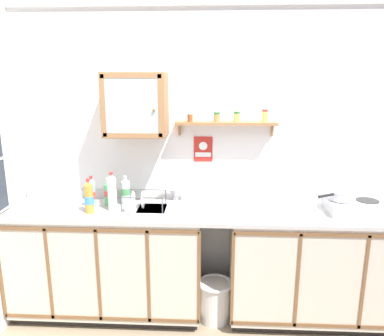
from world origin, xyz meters
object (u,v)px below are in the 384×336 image
Objects in this scene: bottle_juice_amber_2 at (89,198)px; mug at (130,208)px; saucepan at (341,195)px; bottle_opaque_white_0 at (112,193)px; bottle_soda_green_4 at (109,192)px; bottle_water_clear_1 at (126,191)px; bottle_water_blue_3 at (92,194)px; hot_plate_stove at (355,207)px; wall_cabinet at (136,105)px; warning_sign at (203,149)px; sink at (174,210)px; trash_bin at (215,300)px; dish_rack at (143,206)px.

bottle_juice_amber_2 is 0.34m from mug.
bottle_opaque_white_0 is (-1.85, -0.09, 0.01)m from saucepan.
bottle_soda_green_4 reaches higher than saucepan.
bottle_water_blue_3 is at bearing -158.58° from bottle_water_clear_1.
bottle_opaque_white_0 reaches higher than bottle_water_clear_1.
bottle_juice_amber_2 is 0.23m from bottle_soda_green_4.
hot_plate_stove is 0.87× the size of wall_cabinet.
hot_plate_stove is at bearing -1.99° from bottle_soda_green_4.
bottle_soda_green_4 is at bearing 35.88° from bottle_water_blue_3.
bottle_water_clear_1 is 1.19× the size of warning_sign.
sink is 0.85m from trash_bin.
bottle_water_blue_3 reaches higher than bottle_soda_green_4.
wall_cabinet is at bearing 17.14° from bottle_water_blue_3.
saucepan is 1.47× the size of warning_sign.
bottle_juice_amber_2 reaches higher than saucepan.
sink is 0.58m from warning_sign.
bottle_water_clear_1 reaches higher than trash_bin.
wall_cabinet is (-1.67, 0.08, 0.71)m from saucepan.
bottle_juice_amber_2 is 1.37m from trash_bin.
bottle_water_clear_1 is at bearing 177.93° from saucepan.
warning_sign reaches higher than bottle_water_clear_1.
mug is at bearing 1.02° from bottle_juice_amber_2.
bottle_soda_green_4 is 0.30m from mug.
dish_rack is 0.83m from wall_cabinet.
warning_sign reaches higher than bottle_soda_green_4.
mug is 0.80m from warning_sign.
bottle_opaque_white_0 is at bearing -137.88° from wall_cabinet.
bottle_water_blue_3 reaches higher than trash_bin.
saucepan is 1.78m from bottle_water_clear_1.
warning_sign is (-1.13, 0.23, 0.32)m from saucepan.
mug reaches higher than hot_plate_stove.
bottle_opaque_white_0 is at bearing 160.39° from mug.
sink is 2.68× the size of warning_sign.
bottle_water_blue_3 is at bearing -162.86° from wall_cabinet.
warning_sign reaches higher than bottle_juice_amber_2.
warning_sign is at bearing 24.01° from bottle_opaque_white_0.
bottle_opaque_white_0 is 0.91× the size of dish_rack.
dish_rack is 1.65× the size of warning_sign.
bottle_water_clear_1 is 0.24m from mug.
warning_sign is at bearing 23.16° from bottle_juice_amber_2.
mug is at bearing -175.10° from saucepan.
bottle_water_blue_3 is at bearing -177.57° from sink.
bottle_soda_green_4 is (-0.56, 0.06, 0.13)m from sink.
saucepan is 1.33× the size of bottle_soda_green_4.
bottle_water_blue_3 reaches higher than saucepan.
dish_rack is (-0.25, -0.04, 0.05)m from sink.
bottle_water_blue_3 is (-0.19, 0.05, -0.02)m from bottle_opaque_white_0.
bottle_soda_green_4 is (0.12, 0.09, -0.02)m from bottle_water_blue_3.
bottle_water_clear_1 is at bearing 64.31° from bottle_opaque_white_0.
bottle_water_clear_1 is (0.07, 0.16, -0.03)m from bottle_opaque_white_0.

